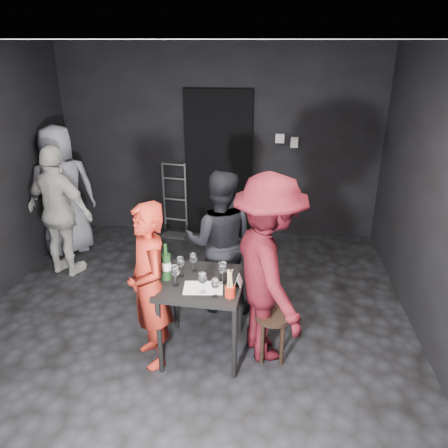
# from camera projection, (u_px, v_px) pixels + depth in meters

# --- Properties ---
(floor) EXTENTS (4.50, 5.00, 0.02)m
(floor) POSITION_uv_depth(u_px,v_px,m) (190.00, 330.00, 4.39)
(floor) COLOR black
(floor) RESTS_ON ground
(ceiling) EXTENTS (4.50, 5.00, 0.02)m
(ceiling) POSITION_uv_depth(u_px,v_px,m) (179.00, 40.00, 3.34)
(ceiling) COLOR silver
(ceiling) RESTS_ON ground
(wall_back) EXTENTS (4.50, 0.04, 2.70)m
(wall_back) POSITION_uv_depth(u_px,v_px,m) (219.00, 143.00, 6.16)
(wall_back) COLOR black
(wall_back) RESTS_ON ground
(wall_front) EXTENTS (4.50, 0.04, 2.70)m
(wall_front) POSITION_uv_depth(u_px,v_px,m) (52.00, 443.00, 1.58)
(wall_front) COLOR black
(wall_front) RESTS_ON ground
(doorway) EXTENTS (0.95, 0.10, 2.10)m
(doorway) POSITION_uv_depth(u_px,v_px,m) (219.00, 165.00, 6.22)
(doorway) COLOR black
(doorway) RESTS_ON ground
(wallbox_upper) EXTENTS (0.12, 0.06, 0.12)m
(wallbox_upper) POSITION_uv_depth(u_px,v_px,m) (280.00, 138.00, 5.99)
(wallbox_upper) COLOR #B7B7B2
(wallbox_upper) RESTS_ON wall_back
(wallbox_lower) EXTENTS (0.10, 0.06, 0.14)m
(wallbox_lower) POSITION_uv_depth(u_px,v_px,m) (294.00, 142.00, 5.98)
(wallbox_lower) COLOR #B7B7B2
(wallbox_lower) RESTS_ON wall_back
(hand_truck) EXTENTS (0.37, 0.32, 1.08)m
(hand_truck) POSITION_uv_depth(u_px,v_px,m) (176.00, 221.00, 6.49)
(hand_truck) COLOR #B2B2B7
(hand_truck) RESTS_ON floor
(tasting_table) EXTENTS (0.72, 0.72, 0.75)m
(tasting_table) POSITION_uv_depth(u_px,v_px,m) (202.00, 290.00, 3.86)
(tasting_table) COLOR black
(tasting_table) RESTS_ON floor
(stool) EXTENTS (0.32, 0.32, 0.47)m
(stool) POSITION_uv_depth(u_px,v_px,m) (273.00, 324.00, 3.88)
(stool) COLOR black
(stool) RESTS_ON floor
(server_red) EXTENTS (0.61, 0.66, 1.52)m
(server_red) POSITION_uv_depth(u_px,v_px,m) (149.00, 286.00, 3.72)
(server_red) COLOR #A82416
(server_red) RESTS_ON floor
(woman_black) EXTENTS (0.76, 0.43, 1.56)m
(woman_black) POSITION_uv_depth(u_px,v_px,m) (220.00, 241.00, 4.52)
(woman_black) COLOR black
(woman_black) RESTS_ON floor
(man_maroon) EXTENTS (1.04, 1.41, 1.98)m
(man_maroon) POSITION_uv_depth(u_px,v_px,m) (269.00, 257.00, 3.72)
(man_maroon) COLOR #4B0D15
(man_maroon) RESTS_ON floor
(bystander_cream) EXTENTS (1.11, 0.78, 1.73)m
(bystander_cream) POSITION_uv_depth(u_px,v_px,m) (59.00, 208.00, 5.17)
(bystander_cream) COLOR beige
(bystander_cream) RESTS_ON floor
(bystander_grey) EXTENTS (1.11, 0.98, 2.00)m
(bystander_grey) POSITION_uv_depth(u_px,v_px,m) (61.00, 181.00, 5.68)
(bystander_grey) COLOR gray
(bystander_grey) RESTS_ON floor
(tasting_mat) EXTENTS (0.35, 0.25, 0.00)m
(tasting_mat) POSITION_uv_depth(u_px,v_px,m) (203.00, 288.00, 3.71)
(tasting_mat) COLOR white
(tasting_mat) RESTS_ON tasting_table
(wine_glass_a) EXTENTS (0.10, 0.10, 0.21)m
(wine_glass_a) POSITION_uv_depth(u_px,v_px,m) (175.00, 274.00, 3.72)
(wine_glass_a) COLOR white
(wine_glass_a) RESTS_ON tasting_table
(wine_glass_b) EXTENTS (0.08, 0.08, 0.20)m
(wine_glass_b) POSITION_uv_depth(u_px,v_px,m) (181.00, 266.00, 3.86)
(wine_glass_b) COLOR white
(wine_glass_b) RESTS_ON tasting_table
(wine_glass_c) EXTENTS (0.09, 0.09, 0.19)m
(wine_glass_c) POSITION_uv_depth(u_px,v_px,m) (193.00, 262.00, 3.95)
(wine_glass_c) COLOR white
(wine_glass_c) RESTS_ON tasting_table
(wine_glass_d) EXTENTS (0.09, 0.09, 0.20)m
(wine_glass_d) POSITION_uv_depth(u_px,v_px,m) (202.00, 282.00, 3.61)
(wine_glass_d) COLOR white
(wine_glass_d) RESTS_ON tasting_table
(wine_glass_e) EXTENTS (0.08, 0.08, 0.18)m
(wine_glass_e) POSITION_uv_depth(u_px,v_px,m) (215.00, 287.00, 3.55)
(wine_glass_e) COLOR white
(wine_glass_e) RESTS_ON tasting_table
(wine_glass_f) EXTENTS (0.11, 0.11, 0.21)m
(wine_glass_f) POSITION_uv_depth(u_px,v_px,m) (222.00, 272.00, 3.75)
(wine_glass_f) COLOR white
(wine_glass_f) RESTS_ON tasting_table
(wine_bottle) EXTENTS (0.08, 0.08, 0.34)m
(wine_bottle) POSITION_uv_depth(u_px,v_px,m) (166.00, 266.00, 3.80)
(wine_bottle) COLOR black
(wine_bottle) RESTS_ON tasting_table
(breadstick_cup) EXTENTS (0.08, 0.08, 0.26)m
(breadstick_cup) POSITION_uv_depth(u_px,v_px,m) (230.00, 284.00, 3.54)
(breadstick_cup) COLOR #9E1E0E
(breadstick_cup) RESTS_ON tasting_table
(reserved_card) EXTENTS (0.08, 0.12, 0.09)m
(reserved_card) POSITION_uv_depth(u_px,v_px,m) (237.00, 280.00, 3.74)
(reserved_card) COLOR white
(reserved_card) RESTS_ON tasting_table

